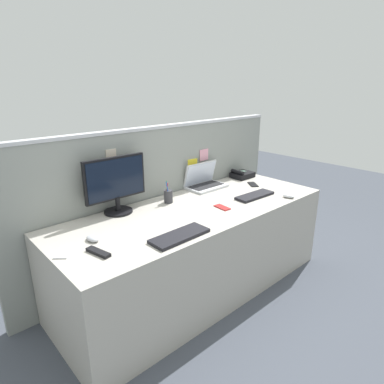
% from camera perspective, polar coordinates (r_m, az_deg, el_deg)
% --- Properties ---
extents(ground_plane, '(10.00, 10.00, 0.00)m').
position_cam_1_polar(ground_plane, '(2.91, 0.69, -15.89)').
color(ground_plane, '#424751').
extents(desk, '(2.26, 0.84, 0.71)m').
position_cam_1_polar(desk, '(2.73, 0.72, -9.74)').
color(desk, '#ADA89E').
rests_on(desk, ground_plane).
extents(cubicle_divider, '(2.66, 0.08, 1.30)m').
position_cam_1_polar(cubicle_divider, '(2.93, -5.39, -1.39)').
color(cubicle_divider, gray).
rests_on(cubicle_divider, ground_plane).
extents(desktop_monitor, '(0.48, 0.21, 0.42)m').
position_cam_1_polar(desktop_monitor, '(2.49, -12.90, 1.58)').
color(desktop_monitor, black).
rests_on(desktop_monitor, desk).
extents(laptop, '(0.37, 0.23, 0.23)m').
position_cam_1_polar(laptop, '(3.07, 2.05, 1.89)').
color(laptop, silver).
rests_on(laptop, desk).
extents(desk_phone, '(0.22, 0.17, 0.09)m').
position_cam_1_polar(desk_phone, '(3.42, 8.52, 2.97)').
color(desk_phone, black).
rests_on(desk_phone, desk).
extents(keyboard_main, '(0.40, 0.16, 0.02)m').
position_cam_1_polar(keyboard_main, '(2.12, -2.11, -7.48)').
color(keyboard_main, black).
rests_on(keyboard_main, desk).
extents(keyboard_spare, '(0.38, 0.14, 0.02)m').
position_cam_1_polar(keyboard_spare, '(2.87, 10.66, -0.60)').
color(keyboard_spare, black).
rests_on(keyboard_spare, desk).
extents(computer_mouse_right_hand, '(0.07, 0.11, 0.03)m').
position_cam_1_polar(computer_mouse_right_hand, '(2.16, -16.62, -7.61)').
color(computer_mouse_right_hand, '#B2B5BC').
rests_on(computer_mouse_right_hand, desk).
extents(computer_mouse_left_hand, '(0.09, 0.11, 0.03)m').
position_cam_1_polar(computer_mouse_left_hand, '(2.92, 16.21, -0.65)').
color(computer_mouse_left_hand, silver).
rests_on(computer_mouse_left_hand, desk).
extents(pen_cup, '(0.07, 0.07, 0.18)m').
position_cam_1_polar(pen_cup, '(2.69, -4.07, -0.72)').
color(pen_cup, '#333338').
rests_on(pen_cup, desk).
extents(cell_phone_red_case, '(0.07, 0.14, 0.01)m').
position_cam_1_polar(cell_phone_red_case, '(2.59, 5.18, -2.63)').
color(cell_phone_red_case, '#B22323').
rests_on(cell_phone_red_case, desk).
extents(cell_phone_black_slab, '(0.14, 0.16, 0.01)m').
position_cam_1_polar(cell_phone_black_slab, '(3.20, 10.37, 1.29)').
color(cell_phone_black_slab, black).
rests_on(cell_phone_black_slab, desk).
extents(cell_phone_white_slab, '(0.14, 0.15, 0.01)m').
position_cam_1_polar(cell_phone_white_slab, '(2.07, -21.13, -9.67)').
color(cell_phone_white_slab, silver).
rests_on(cell_phone_white_slab, desk).
extents(tv_remote, '(0.08, 0.18, 0.02)m').
position_cam_1_polar(tv_remote, '(2.00, -15.72, -9.88)').
color(tv_remote, black).
rests_on(tv_remote, desk).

